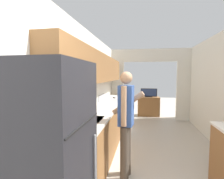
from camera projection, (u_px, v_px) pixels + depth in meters
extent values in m
cube|color=silver|center=(76.00, 94.00, 3.08)|extent=(0.06, 7.99, 2.50)
cube|color=brown|center=(99.00, 68.00, 3.92)|extent=(0.32, 4.44, 0.61)
cube|color=silver|center=(115.00, 90.00, 6.43)|extent=(0.65, 0.06, 2.05)
cube|color=silver|center=(186.00, 91.00, 6.00)|extent=(0.65, 0.06, 2.05)
cube|color=silver|center=(150.00, 55.00, 6.11)|extent=(3.13, 0.06, 0.45)
cube|color=brown|center=(95.00, 139.00, 3.14)|extent=(0.60, 2.69, 0.86)
cube|color=silver|center=(95.00, 115.00, 3.10)|extent=(0.62, 2.70, 0.03)
cube|color=brown|center=(117.00, 111.00, 5.68)|extent=(0.60, 1.02, 0.86)
cube|color=silver|center=(117.00, 97.00, 5.65)|extent=(0.62, 1.03, 0.03)
cube|color=#9EA3A8|center=(89.00, 119.00, 2.75)|extent=(0.42, 0.44, 0.00)
cube|color=black|center=(44.00, 166.00, 1.41)|extent=(0.70, 0.72, 1.69)
cube|color=black|center=(85.00, 123.00, 1.32)|extent=(0.01, 0.69, 0.01)
cylinder|color=#99999E|center=(95.00, 171.00, 1.58)|extent=(0.02, 0.02, 0.68)
cube|color=#B7B7BC|center=(112.00, 116.00, 4.82)|extent=(0.62, 0.73, 0.89)
cube|color=black|center=(123.00, 117.00, 4.77)|extent=(0.01, 0.50, 0.27)
cylinder|color=#B7B7BC|center=(124.00, 109.00, 4.75)|extent=(0.02, 0.59, 0.02)
cube|color=#B7B7BC|center=(102.00, 97.00, 4.83)|extent=(0.04, 0.73, 0.14)
cylinder|color=#232328|center=(116.00, 101.00, 4.61)|extent=(0.16, 0.16, 0.01)
cylinder|color=#232328|center=(117.00, 100.00, 4.92)|extent=(0.16, 0.16, 0.01)
cylinder|color=#232328|center=(107.00, 101.00, 4.65)|extent=(0.16, 0.16, 0.01)
cylinder|color=#232328|center=(109.00, 99.00, 4.97)|extent=(0.16, 0.16, 0.01)
cylinder|color=#4C4238|center=(124.00, 154.00, 2.61)|extent=(0.15, 0.15, 0.82)
cylinder|color=#4C4238|center=(127.00, 149.00, 2.77)|extent=(0.15, 0.15, 0.82)
cube|color=#335193|center=(126.00, 106.00, 2.63)|extent=(0.24, 0.24, 0.61)
cylinder|color=tan|center=(124.00, 106.00, 2.50)|extent=(0.09, 0.09, 0.58)
cylinder|color=tan|center=(128.00, 103.00, 2.77)|extent=(0.53, 0.15, 0.40)
sphere|color=tan|center=(126.00, 78.00, 2.60)|extent=(0.19, 0.19, 0.19)
cube|color=brown|center=(148.00, 106.00, 6.81)|extent=(0.83, 0.42, 0.74)
cube|color=black|center=(149.00, 97.00, 6.74)|extent=(0.27, 0.16, 0.02)
cube|color=black|center=(149.00, 92.00, 6.73)|extent=(0.62, 0.04, 0.31)
cube|color=navy|center=(149.00, 93.00, 6.70)|extent=(0.57, 0.01, 0.27)
cube|color=#B7B7BC|center=(115.00, 97.00, 5.39)|extent=(0.15, 0.19, 0.00)
cube|color=black|center=(114.00, 98.00, 5.23)|extent=(0.08, 0.10, 0.02)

